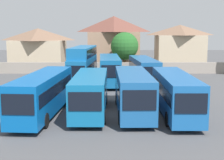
{
  "coord_description": "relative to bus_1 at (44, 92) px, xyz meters",
  "views": [
    {
      "loc": [
        0.05,
        -25.9,
        6.92
      ],
      "look_at": [
        0.0,
        3.0,
        2.42
      ],
      "focal_mm": 51.31,
      "sensor_mm": 36.0,
      "label": 1
    }
  ],
  "objects": [
    {
      "name": "bus_6",
      "position": [
        5.3,
        15.64,
        0.08
      ],
      "size": [
        2.88,
        11.35,
        3.55
      ],
      "rotation": [
        0.0,
        0.0,
        -1.53
      ],
      "color": "#14609B",
      "rests_on": "ground"
    },
    {
      "name": "bus_2",
      "position": [
        3.83,
        0.52,
        -0.07
      ],
      "size": [
        2.7,
        10.37,
        3.26
      ],
      "rotation": [
        0.0,
        0.0,
        -1.57
      ],
      "color": "#116399",
      "rests_on": "ground"
    },
    {
      "name": "ground",
      "position": [
        5.58,
        18.15,
        -1.94
      ],
      "size": [
        140.0,
        140.0,
        0.0
      ],
      "primitive_type": "plane",
      "color": "#4C4C4F"
    },
    {
      "name": "bus_3",
      "position": [
        7.38,
        0.4,
        0.03
      ],
      "size": [
        2.83,
        10.44,
        3.46
      ],
      "rotation": [
        0.0,
        0.0,
        -1.55
      ],
      "color": "#1B5796",
      "rests_on": "ground"
    },
    {
      "name": "depot_boundary_wall",
      "position": [
        5.58,
        25.71,
        -1.04
      ],
      "size": [
        56.0,
        0.5,
        1.8
      ],
      "primitive_type": "cube",
      "color": "gray",
      "rests_on": "ground"
    },
    {
      "name": "bus_5",
      "position": [
        1.81,
        16.05,
        0.77
      ],
      "size": [
        3.17,
        10.63,
        4.79
      ],
      "rotation": [
        0.0,
        0.0,
        -1.64
      ],
      "color": "#1763A1",
      "rests_on": "ground"
    },
    {
      "name": "house_terrace_centre",
      "position": [
        5.96,
        34.28,
        2.92
      ],
      "size": [
        9.77,
        6.6,
        9.52
      ],
      "color": "#9E7A60",
      "rests_on": "ground"
    },
    {
      "name": "bus_1",
      "position": [
        0.0,
        0.0,
        0.0
      ],
      "size": [
        3.2,
        11.87,
        3.39
      ],
      "rotation": [
        0.0,
        0.0,
        -1.64
      ],
      "color": "#0A56A5",
      "rests_on": "ground"
    },
    {
      "name": "tree_left_of_lot",
      "position": [
        7.75,
        28.21,
        2.34
      ],
      "size": [
        4.66,
        4.66,
        6.64
      ],
      "color": "brown",
      "rests_on": "ground"
    },
    {
      "name": "house_terrace_right",
      "position": [
        18.5,
        35.27,
        2.11
      ],
      "size": [
        9.26,
        6.74,
        7.95
      ],
      "color": "#C6B293",
      "rests_on": "ground"
    },
    {
      "name": "bus_7",
      "position": [
        9.77,
        15.89,
        -0.05
      ],
      "size": [
        3.25,
        11.47,
        3.29
      ],
      "rotation": [
        0.0,
        0.0,
        -1.5
      ],
      "color": "#195694",
      "rests_on": "ground"
    },
    {
      "name": "bus_4",
      "position": [
        10.83,
        0.11,
        -0.02
      ],
      "size": [
        2.58,
        11.21,
        3.35
      ],
      "rotation": [
        0.0,
        0.0,
        -1.58
      ],
      "color": "#1959A0",
      "rests_on": "ground"
    },
    {
      "name": "house_terrace_left",
      "position": [
        -8.18,
        34.38,
        1.79
      ],
      "size": [
        9.99,
        7.88,
        7.3
      ],
      "color": "#C6B293",
      "rests_on": "ground"
    }
  ]
}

